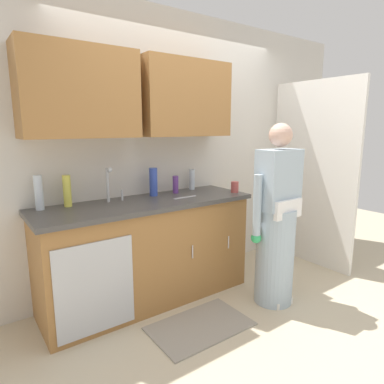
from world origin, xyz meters
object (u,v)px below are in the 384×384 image
(sink, at_px, (119,206))
(bottle_water_short, at_px, (176,185))
(bottle_dish_liquid, at_px, (67,191))
(bottle_soap, at_px, (153,182))
(bottle_cleaner_spray, at_px, (39,193))
(bottle_water_tall, at_px, (192,179))
(knife_on_counter, at_px, (185,197))
(person_at_sink, at_px, (276,229))
(cup_by_sink, at_px, (235,187))

(sink, height_order, bottle_water_short, sink)
(bottle_dish_liquid, xyz_separation_m, bottle_soap, (0.79, -0.03, 0.00))
(sink, bearing_deg, bottle_cleaner_spray, 161.33)
(bottle_water_tall, distance_m, bottle_water_short, 0.26)
(bottle_soap, height_order, bottle_water_short, bottle_soap)
(knife_on_counter, bearing_deg, person_at_sink, -49.74)
(bottle_water_tall, xyz_separation_m, bottle_cleaner_spray, (-1.49, -0.01, 0.03))
(person_at_sink, xyz_separation_m, knife_on_counter, (-0.55, 0.63, 0.25))
(sink, height_order, bottle_soap, sink)
(person_at_sink, relative_size, bottle_water_short, 9.42)
(bottle_dish_liquid, height_order, bottle_water_short, bottle_dish_liquid)
(person_at_sink, bearing_deg, bottle_dish_liquid, 149.63)
(sink, xyz_separation_m, person_at_sink, (1.17, -0.72, -0.23))
(bottle_dish_liquid, distance_m, cup_by_sink, 1.58)
(bottle_water_short, distance_m, cup_by_sink, 0.60)
(sink, bearing_deg, cup_by_sink, -8.30)
(bottle_dish_liquid, height_order, bottle_soap, bottle_soap)
(sink, bearing_deg, person_at_sink, -31.62)
(knife_on_counter, bearing_deg, bottle_soap, 128.06)
(sink, height_order, bottle_cleaner_spray, sink)
(person_at_sink, bearing_deg, bottle_water_short, 120.42)
(bottle_water_short, bearing_deg, bottle_dish_liquid, 177.78)
(bottle_water_tall, xyz_separation_m, cup_by_sink, (0.26, -0.38, -0.05))
(person_at_sink, bearing_deg, bottle_water_tall, 105.52)
(sink, xyz_separation_m, bottle_soap, (0.42, 0.16, 0.15))
(person_at_sink, height_order, bottle_cleaner_spray, person_at_sink)
(bottle_soap, distance_m, bottle_water_short, 0.25)
(sink, height_order, knife_on_counter, sink)
(bottle_soap, bearing_deg, bottle_water_tall, 6.44)
(bottle_soap, height_order, bottle_cleaner_spray, bottle_cleaner_spray)
(person_at_sink, xyz_separation_m, bottle_cleaner_spray, (-1.75, 0.92, 0.39))
(bottle_soap, distance_m, cup_by_sink, 0.82)
(sink, relative_size, bottle_dish_liquid, 1.91)
(bottle_soap, relative_size, cup_by_sink, 2.47)
(bottle_cleaner_spray, height_order, cup_by_sink, bottle_cleaner_spray)
(bottle_water_tall, bearing_deg, bottle_cleaner_spray, -179.51)
(sink, bearing_deg, bottle_dish_liquid, 153.79)
(bottle_soap, xyz_separation_m, bottle_water_short, (0.24, -0.01, -0.05))
(bottle_water_short, bearing_deg, bottle_soap, 177.13)
(sink, relative_size, bottle_soap, 1.87)
(cup_by_sink, height_order, knife_on_counter, cup_by_sink)
(bottle_soap, xyz_separation_m, cup_by_sink, (0.75, -0.33, -0.08))
(sink, xyz_separation_m, bottle_dish_liquid, (-0.37, 0.18, 0.15))
(bottle_water_tall, distance_m, bottle_soap, 0.49)
(person_at_sink, xyz_separation_m, bottle_dish_liquid, (-1.54, 0.90, 0.38))
(bottle_soap, bearing_deg, bottle_water_short, -2.87)
(person_at_sink, xyz_separation_m, bottle_water_short, (-0.51, 0.86, 0.33))
(bottle_water_short, bearing_deg, person_at_sink, -59.58)
(sink, bearing_deg, bottle_water_tall, 13.04)
(bottle_cleaner_spray, height_order, bottle_water_short, bottle_cleaner_spray)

